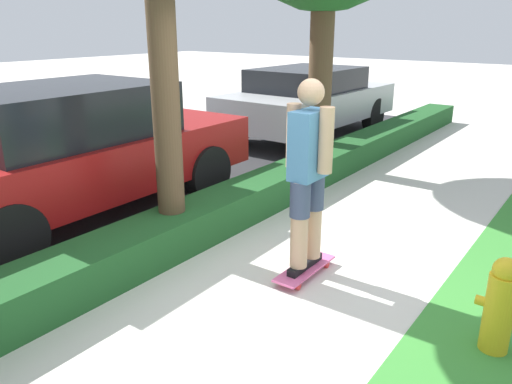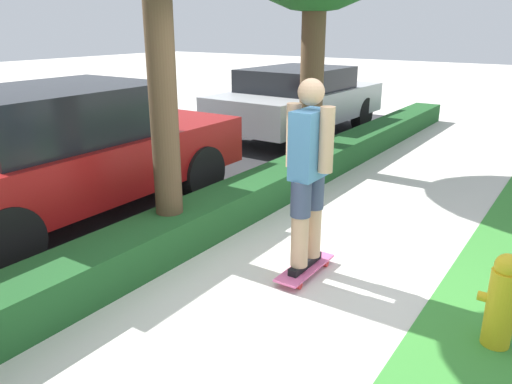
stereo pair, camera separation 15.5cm
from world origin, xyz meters
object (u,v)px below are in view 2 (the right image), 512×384
at_px(parked_car_rear, 299,99).
at_px(fire_hydrant, 502,301).
at_px(skateboard, 305,268).
at_px(skater_person, 308,172).
at_px(parked_car_middle, 66,151).

height_order(parked_car_rear, fire_hydrant, parked_car_rear).
xyz_separation_m(skateboard, parked_car_rear, (5.49, 3.21, 0.72)).
bearing_deg(skater_person, skateboard, -153.43).
distance_m(skateboard, parked_car_middle, 3.28).
relative_size(skater_person, parked_car_rear, 0.40).
relative_size(skateboard, parked_car_middle, 0.17).
relative_size(parked_car_middle, fire_hydrant, 6.04).
bearing_deg(parked_car_middle, skater_person, -85.18).
bearing_deg(skater_person, fire_hydrant, -95.54).
height_order(parked_car_middle, parked_car_rear, parked_car_middle).
bearing_deg(parked_car_middle, parked_car_rear, -0.25).
bearing_deg(parked_car_rear, skater_person, -148.20).
relative_size(parked_car_rear, fire_hydrant, 5.85).
xyz_separation_m(parked_car_rear, fire_hydrant, (-5.66, -4.96, -0.41)).
height_order(skater_person, parked_car_middle, skater_person).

